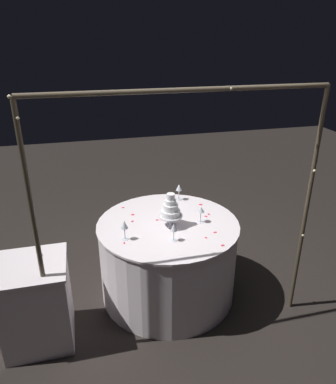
# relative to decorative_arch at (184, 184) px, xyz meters

# --- Properties ---
(ground_plane) EXTENTS (12.00, 12.00, 0.00)m
(ground_plane) POSITION_rel_decorative_arch_xyz_m (-0.00, -0.50, -1.40)
(ground_plane) COLOR black
(decorative_arch) EXTENTS (2.26, 0.06, 2.10)m
(decorative_arch) POSITION_rel_decorative_arch_xyz_m (0.00, 0.00, 0.00)
(decorative_arch) COLOR #473D2D
(decorative_arch) RESTS_ON ground
(main_table) EXTENTS (1.34, 1.34, 0.80)m
(main_table) POSITION_rel_decorative_arch_xyz_m (-0.00, -0.50, -1.00)
(main_table) COLOR white
(main_table) RESTS_ON ground
(side_table) EXTENTS (0.56, 0.56, 0.76)m
(side_table) POSITION_rel_decorative_arch_xyz_m (1.21, -0.17, -1.02)
(side_table) COLOR white
(side_table) RESTS_ON ground
(tiered_cake) EXTENTS (0.22, 0.22, 0.32)m
(tiered_cake) POSITION_rel_decorative_arch_xyz_m (-0.01, -0.45, -0.44)
(tiered_cake) COLOR silver
(tiered_cake) RESTS_ON main_table
(wine_glass_0) EXTENTS (0.06, 0.06, 0.16)m
(wine_glass_0) POSITION_rel_decorative_arch_xyz_m (0.03, -0.19, -0.48)
(wine_glass_0) COLOR silver
(wine_glass_0) RESTS_ON main_table
(wine_glass_1) EXTENTS (0.06, 0.06, 0.18)m
(wine_glass_1) POSITION_rel_decorative_arch_xyz_m (0.43, -0.31, -0.47)
(wine_glass_1) COLOR silver
(wine_glass_1) RESTS_ON main_table
(wine_glass_2) EXTENTS (0.07, 0.07, 0.16)m
(wine_glass_2) POSITION_rel_decorative_arch_xyz_m (-0.30, -0.45, -0.48)
(wine_glass_2) COLOR silver
(wine_glass_2) RESTS_ON main_table
(wine_glass_3) EXTENTS (0.06, 0.06, 0.18)m
(wine_glass_3) POSITION_rel_decorative_arch_xyz_m (-0.24, -0.98, -0.47)
(wine_glass_3) COLOR silver
(wine_glass_3) RESTS_ON main_table
(rose_petal_0) EXTENTS (0.04, 0.04, 0.00)m
(rose_petal_0) POSITION_rel_decorative_arch_xyz_m (0.37, -0.93, -0.60)
(rose_petal_0) COLOR #E02D47
(rose_petal_0) RESTS_ON main_table
(rose_petal_1) EXTENTS (0.04, 0.03, 0.00)m
(rose_petal_1) POSITION_rel_decorative_arch_xyz_m (-0.37, -0.23, -0.60)
(rose_petal_1) COLOR #E02D47
(rose_petal_1) RESTS_ON main_table
(rose_petal_2) EXTENTS (0.03, 0.03, 0.00)m
(rose_petal_2) POSITION_rel_decorative_arch_xyz_m (-0.26, -0.16, -0.60)
(rose_petal_2) COLOR #E02D47
(rose_petal_2) RESTS_ON main_table
(rose_petal_3) EXTENTS (0.03, 0.04, 0.00)m
(rose_petal_3) POSITION_rel_decorative_arch_xyz_m (-0.44, -0.58, -0.60)
(rose_petal_3) COLOR #E02D47
(rose_petal_3) RESTS_ON main_table
(rose_petal_4) EXTENTS (0.04, 0.04, 0.00)m
(rose_petal_4) POSITION_rel_decorative_arch_xyz_m (0.32, -0.62, -0.60)
(rose_petal_4) COLOR #E02D47
(rose_petal_4) RESTS_ON main_table
(rose_petal_5) EXTENTS (0.02, 0.03, 0.00)m
(rose_petal_5) POSITION_rel_decorative_arch_xyz_m (0.45, -0.25, -0.60)
(rose_petal_5) COLOR #E02D47
(rose_petal_5) RESTS_ON main_table
(rose_petal_6) EXTENTS (0.05, 0.05, 0.00)m
(rose_petal_6) POSITION_rel_decorative_arch_xyz_m (0.29, -0.75, -0.60)
(rose_petal_6) COLOR #E02D47
(rose_petal_6) RESTS_ON main_table
(rose_petal_7) EXTENTS (0.03, 0.02, 0.00)m
(rose_petal_7) POSITION_rel_decorative_arch_xyz_m (0.09, -0.59, -0.60)
(rose_petal_7) COLOR #E02D47
(rose_petal_7) RESTS_ON main_table
(rose_petal_8) EXTENTS (0.05, 0.04, 0.00)m
(rose_petal_8) POSITION_rel_decorative_arch_xyz_m (-0.43, -0.81, -0.60)
(rose_petal_8) COLOR #E02D47
(rose_petal_8) RESTS_ON main_table
(rose_petal_9) EXTENTS (0.04, 0.04, 0.00)m
(rose_petal_9) POSITION_rel_decorative_arch_xyz_m (-0.39, -0.54, -0.60)
(rose_petal_9) COLOR #E02D47
(rose_petal_9) RESTS_ON main_table
(rose_petal_10) EXTENTS (0.04, 0.05, 0.00)m
(rose_petal_10) POSITION_rel_decorative_arch_xyz_m (0.04, -0.58, -0.60)
(rose_petal_10) COLOR #E02D47
(rose_petal_10) RESTS_ON main_table
(rose_petal_11) EXTENTS (0.03, 0.03, 0.00)m
(rose_petal_11) POSITION_rel_decorative_arch_xyz_m (0.01, -0.61, -0.60)
(rose_petal_11) COLOR #E02D47
(rose_petal_11) RESTS_ON main_table
(rose_petal_12) EXTENTS (0.04, 0.03, 0.00)m
(rose_petal_12) POSITION_rel_decorative_arch_xyz_m (-0.35, -0.01, -0.60)
(rose_petal_12) COLOR #E02D47
(rose_petal_12) RESTS_ON main_table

